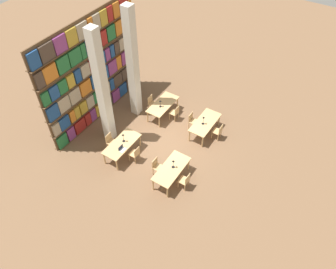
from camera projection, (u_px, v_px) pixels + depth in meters
name	position (u px, v px, depth m)	size (l,w,h in m)	color
ground_plane	(166.00, 143.00, 16.30)	(40.00, 40.00, 0.00)	brown
bookshelf_bank	(93.00, 72.00, 15.91)	(6.53, 0.35, 5.50)	brown
pillar_left	(102.00, 90.00, 14.45)	(0.44, 0.44, 6.00)	beige
pillar_center	(133.00, 65.00, 15.76)	(0.44, 0.44, 6.00)	beige
reading_table_0	(171.00, 170.00, 14.30)	(1.96, 0.89, 0.76)	tan
chair_0	(185.00, 180.00, 14.15)	(0.42, 0.40, 0.88)	tan
chair_1	(157.00, 166.00, 14.69)	(0.42, 0.40, 0.88)	tan
desk_lamp_0	(173.00, 163.00, 14.06)	(0.14, 0.14, 0.46)	black
reading_table_1	(205.00, 123.00, 16.31)	(1.96, 0.89, 0.76)	tan
chair_2	(218.00, 131.00, 16.21)	(0.42, 0.40, 0.88)	tan
chair_3	(193.00, 120.00, 16.75)	(0.42, 0.40, 0.88)	tan
desk_lamp_1	(203.00, 119.00, 15.93)	(0.14, 0.14, 0.48)	black
reading_table_2	(122.00, 145.00, 15.31)	(1.96, 0.89, 0.76)	tan
chair_4	(135.00, 154.00, 15.20)	(0.42, 0.40, 0.88)	tan
chair_5	(111.00, 141.00, 15.74)	(0.42, 0.40, 0.88)	tan
desk_lamp_2	(123.00, 137.00, 15.12)	(0.14, 0.14, 0.47)	black
laptop	(122.00, 149.00, 14.96)	(0.32, 0.22, 0.21)	silver
reading_table_3	(163.00, 105.00, 17.26)	(1.96, 0.89, 0.76)	tan
chair_6	(175.00, 112.00, 17.16)	(0.42, 0.40, 0.88)	tan
chair_7	(152.00, 103.00, 17.71)	(0.42, 0.40, 0.88)	tan
desk_lamp_3	(160.00, 102.00, 16.84)	(0.14, 0.14, 0.43)	black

